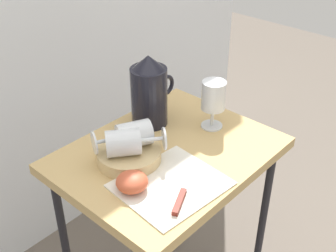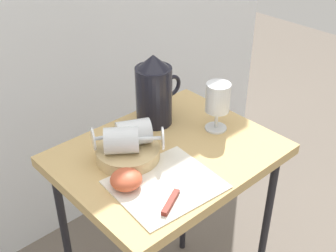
{
  "view_description": "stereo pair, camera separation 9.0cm",
  "coord_description": "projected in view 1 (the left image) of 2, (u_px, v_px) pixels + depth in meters",
  "views": [
    {
      "loc": [
        -0.71,
        -0.65,
        1.41
      ],
      "look_at": [
        0.0,
        0.0,
        0.8
      ],
      "focal_mm": 46.49,
      "sensor_mm": 36.0,
      "label": 1
    },
    {
      "loc": [
        -0.65,
        -0.71,
        1.41
      ],
      "look_at": [
        0.0,
        0.0,
        0.8
      ],
      "focal_mm": 46.49,
      "sensor_mm": 36.0,
      "label": 2
    }
  ],
  "objects": [
    {
      "name": "wine_glass_tipped_far",
      "position": [
        125.0,
        143.0,
        1.1
      ],
      "size": [
        0.16,
        0.14,
        0.07
      ],
      "color": "silver",
      "rests_on": "basket_tray"
    },
    {
      "name": "basket_tray",
      "position": [
        129.0,
        155.0,
        1.14
      ],
      "size": [
        0.17,
        0.17,
        0.03
      ],
      "primitive_type": "cylinder",
      "color": "tan",
      "rests_on": "table"
    },
    {
      "name": "linen_napkin",
      "position": [
        171.0,
        184.0,
        1.06
      ],
      "size": [
        0.26,
        0.24,
        0.0
      ],
      "primitive_type": "cube",
      "rotation": [
        0.0,
        0.0,
        -0.08
      ],
      "color": "silver",
      "rests_on": "table"
    },
    {
      "name": "wine_glass_upright",
      "position": [
        213.0,
        98.0,
        1.24
      ],
      "size": [
        0.07,
        0.07,
        0.15
      ],
      "color": "silver",
      "rests_on": "table"
    },
    {
      "name": "table",
      "position": [
        168.0,
        172.0,
        1.23
      ],
      "size": [
        0.58,
        0.45,
        0.72
      ],
      "color": "tan",
      "rests_on": "ground_plane"
    },
    {
      "name": "apple_half_left",
      "position": [
        132.0,
        182.0,
        1.04
      ],
      "size": [
        0.08,
        0.08,
        0.04
      ],
      "primitive_type": "ellipsoid",
      "color": "#C15133",
      "rests_on": "linen_napkin"
    },
    {
      "name": "wine_glass_tipped_near",
      "position": [
        132.0,
        135.0,
        1.13
      ],
      "size": [
        0.17,
        0.12,
        0.07
      ],
      "color": "silver",
      "rests_on": "basket_tray"
    },
    {
      "name": "knife",
      "position": [
        183.0,
        193.0,
        1.03
      ],
      "size": [
        0.2,
        0.11,
        0.01
      ],
      "color": "silver",
      "rests_on": "linen_napkin"
    },
    {
      "name": "pitcher",
      "position": [
        149.0,
        96.0,
        1.26
      ],
      "size": [
        0.16,
        0.11,
        0.22
      ],
      "color": "black",
      "rests_on": "table"
    }
  ]
}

